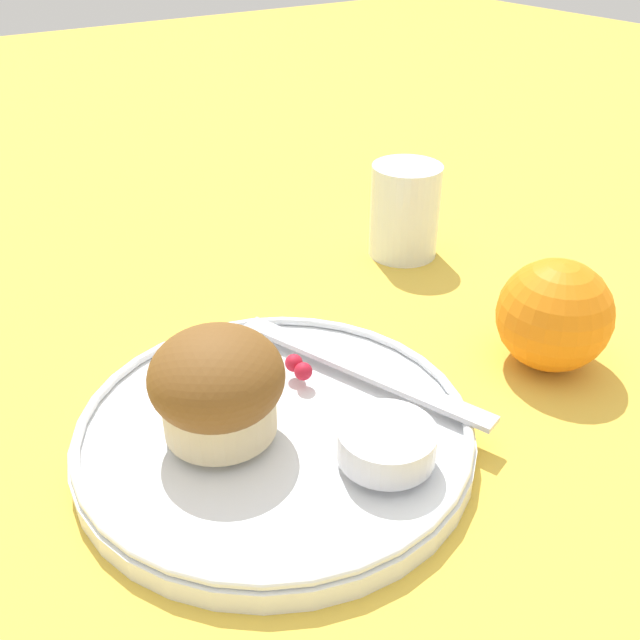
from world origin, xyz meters
The scene contains 8 objects.
ground_plane centered at (0.00, 0.00, 0.00)m, with size 3.00×3.00×0.00m, color gold.
plate centered at (0.01, -0.02, 0.01)m, with size 0.24×0.24×0.02m.
muffin centered at (0.00, -0.06, 0.05)m, with size 0.08×0.08×0.07m.
cream_ramekin centered at (0.07, 0.01, 0.03)m, with size 0.06×0.06×0.02m.
berry_pair centered at (-0.02, 0.01, 0.03)m, with size 0.02×0.01×0.01m.
butter_knife centered at (0.00, 0.05, 0.02)m, with size 0.19×0.08×0.00m.
orange_fruit centered at (0.04, 0.18, 0.04)m, with size 0.08×0.08×0.08m.
juice_glass centered at (-0.15, 0.21, 0.04)m, with size 0.06×0.06×0.09m.
Camera 1 is at (0.30, -0.19, 0.30)m, focal length 40.00 mm.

